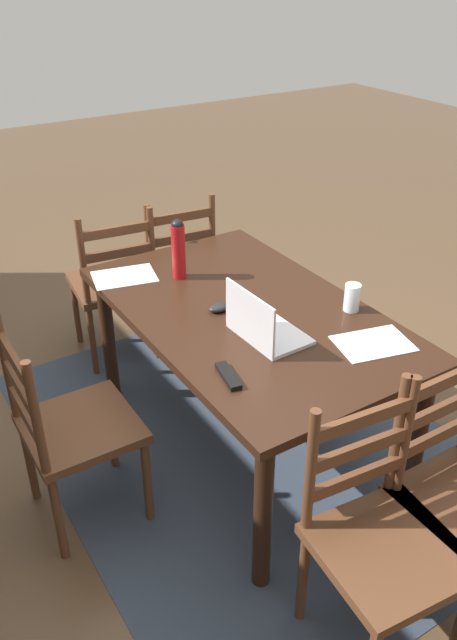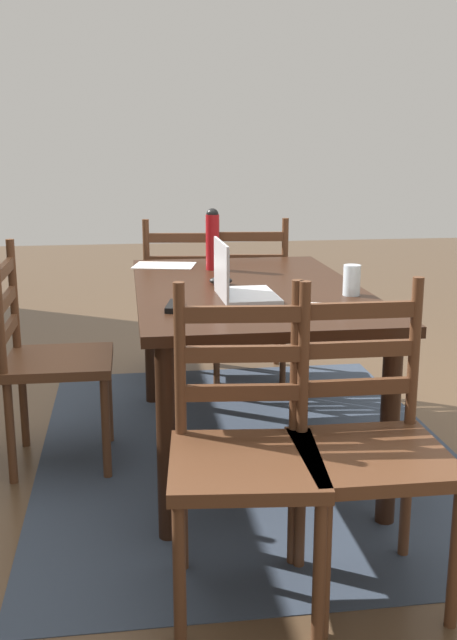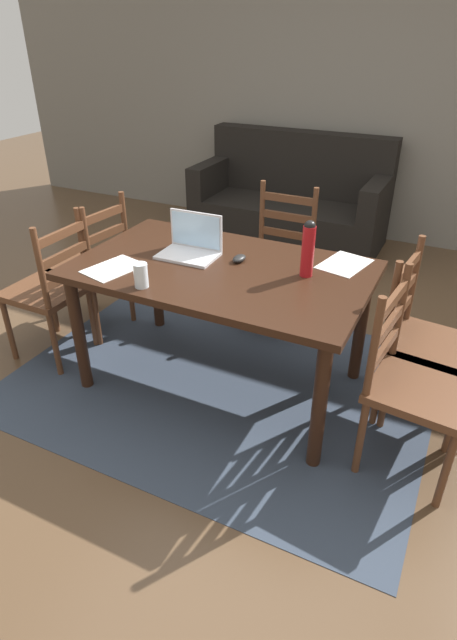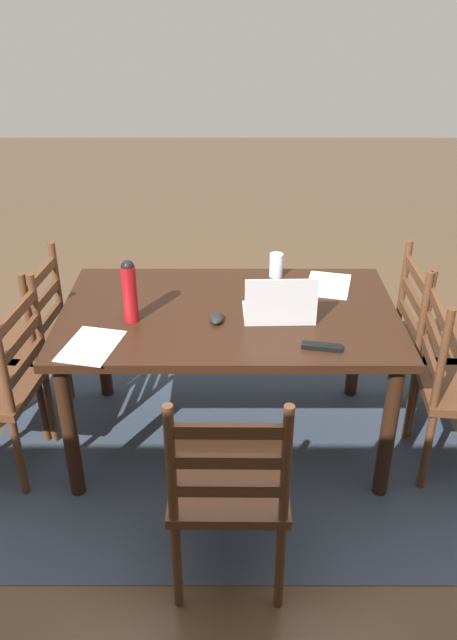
# 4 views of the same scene
# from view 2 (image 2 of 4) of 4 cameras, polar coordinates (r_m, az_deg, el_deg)

# --- Properties ---
(ground_plane) EXTENTS (14.00, 14.00, 0.00)m
(ground_plane) POSITION_cam_2_polar(r_m,az_deg,el_deg) (3.38, 1.42, -10.01)
(ground_plane) COLOR brown
(area_rug) EXTENTS (2.41, 1.83, 0.01)m
(area_rug) POSITION_cam_2_polar(r_m,az_deg,el_deg) (3.38, 1.42, -9.97)
(area_rug) COLOR #333D4C
(area_rug) RESTS_ON ground
(dining_table) EXTENTS (1.57, 0.95, 0.75)m
(dining_table) POSITION_cam_2_polar(r_m,az_deg,el_deg) (3.17, 1.49, 1.01)
(dining_table) COLOR black
(dining_table) RESTS_ON ground
(chair_far_head) EXTENTS (0.44, 0.44, 0.95)m
(chair_far_head) POSITION_cam_2_polar(r_m,az_deg,el_deg) (3.20, -13.69, -2.98)
(chair_far_head) COLOR #56331E
(chair_far_head) RESTS_ON ground
(chair_left_near) EXTENTS (0.44, 0.44, 0.95)m
(chair_left_near) POSITION_cam_2_polar(r_m,az_deg,el_deg) (2.28, 10.77, -9.67)
(chair_left_near) COLOR #56331E
(chair_left_near) RESTS_ON ground
(chair_left_far) EXTENTS (0.48, 0.48, 0.95)m
(chair_left_far) POSITION_cam_2_polar(r_m,az_deg,el_deg) (2.20, 1.26, -10.39)
(chair_left_far) COLOR #56331E
(chair_left_far) RESTS_ON ground
(chair_right_near) EXTENTS (0.49, 0.49, 0.95)m
(chair_right_near) POSITION_cam_2_polar(r_m,az_deg,el_deg) (4.28, 1.57, 1.59)
(chair_right_near) COLOR #56331E
(chair_right_near) RESTS_ON ground
(chair_right_far) EXTENTS (0.49, 0.49, 0.95)m
(chair_right_far) POSITION_cam_2_polar(r_m,az_deg,el_deg) (4.24, -3.53, 1.44)
(chair_right_far) COLOR #56331E
(chair_right_far) RESTS_ON ground
(laptop) EXTENTS (0.33, 0.23, 0.23)m
(laptop) POSITION_cam_2_polar(r_m,az_deg,el_deg) (2.91, 0.60, 2.85)
(laptop) COLOR silver
(laptop) RESTS_ON dining_table
(water_bottle) EXTENTS (0.07, 0.07, 0.29)m
(water_bottle) POSITION_cam_2_polar(r_m,az_deg,el_deg) (3.55, -1.25, 6.36)
(water_bottle) COLOR #A81419
(water_bottle) RESTS_ON dining_table
(drinking_glass) EXTENTS (0.07, 0.07, 0.12)m
(drinking_glass) POSITION_cam_2_polar(r_m,az_deg,el_deg) (3.00, 9.52, 3.06)
(drinking_glass) COLOR silver
(drinking_glass) RESTS_ON dining_table
(computer_mouse) EXTENTS (0.07, 0.10, 0.03)m
(computer_mouse) POSITION_cam_2_polar(r_m,az_deg,el_deg) (3.19, -0.60, 3.06)
(computer_mouse) COLOR black
(computer_mouse) RESTS_ON dining_table
(tv_remote) EXTENTS (0.18, 0.08, 0.02)m
(tv_remote) POSITION_cam_2_polar(r_m,az_deg,el_deg) (2.74, -4.29, 1.09)
(tv_remote) COLOR black
(tv_remote) RESTS_ON dining_table
(paper_stack_left) EXTENTS (0.27, 0.34, 0.00)m
(paper_stack_left) POSITION_cam_2_polar(r_m,az_deg,el_deg) (2.74, 8.86, 0.80)
(paper_stack_left) COLOR white
(paper_stack_left) RESTS_ON dining_table
(paper_stack_right) EXTENTS (0.27, 0.34, 0.00)m
(paper_stack_right) POSITION_cam_2_polar(r_m,az_deg,el_deg) (3.69, -4.99, 4.23)
(paper_stack_right) COLOR white
(paper_stack_right) RESTS_ON dining_table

